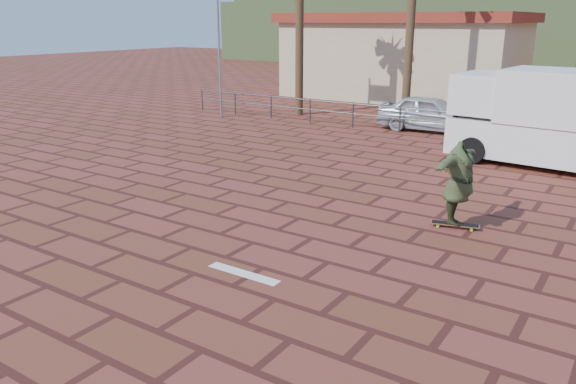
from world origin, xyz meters
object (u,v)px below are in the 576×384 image
at_px(longboard, 455,224).
at_px(car_silver, 430,113).
at_px(skateboarder, 459,183).
at_px(car_white, 535,110).
at_px(campervan, 552,117).

distance_m(longboard, car_silver, 10.90).
bearing_deg(longboard, skateboarder, 48.86).
distance_m(longboard, car_white, 12.08).
bearing_deg(skateboarder, campervan, -4.02).
height_order(campervan, car_white, campervan).
xyz_separation_m(longboard, car_silver, (-4.18, 10.05, 0.61)).
bearing_deg(car_silver, car_white, -62.88).
relative_size(campervan, car_silver, 1.38).
xyz_separation_m(longboard, skateboarder, (0.00, 0.00, 0.89)).
bearing_deg(campervan, car_white, 109.38).
bearing_deg(car_silver, campervan, -128.60).
bearing_deg(car_white, skateboarder, 171.57).
xyz_separation_m(campervan, car_white, (-1.39, 5.39, -0.61)).
height_order(skateboarder, car_silver, skateboarder).
bearing_deg(car_silver, longboard, -160.58).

